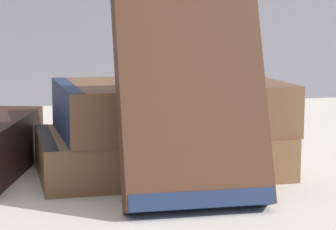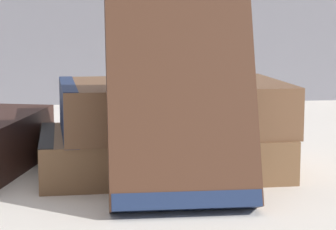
{
  "view_description": "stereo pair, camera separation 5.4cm",
  "coord_description": "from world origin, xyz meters",
  "px_view_note": "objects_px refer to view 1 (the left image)",
  "views": [
    {
      "loc": [
        -0.09,
        -0.55,
        0.15
      ],
      "look_at": [
        0.04,
        0.03,
        0.05
      ],
      "focal_mm": 75.0,
      "sensor_mm": 36.0,
      "label": 1
    },
    {
      "loc": [
        -0.03,
        -0.56,
        0.15
      ],
      "look_at": [
        0.04,
        0.03,
        0.05
      ],
      "focal_mm": 75.0,
      "sensor_mm": 36.0,
      "label": 2
    }
  ],
  "objects_px": {
    "book_flat_bottom": "(154,153)",
    "book_flat_top": "(165,107)",
    "reading_glasses": "(115,146)",
    "book_leaning_front": "(192,101)",
    "pocket_watch": "(203,78)"
  },
  "relations": [
    {
      "from": "book_flat_top",
      "to": "book_flat_bottom",
      "type": "bearing_deg",
      "value": 175.86
    },
    {
      "from": "book_flat_bottom",
      "to": "book_flat_top",
      "type": "distance_m",
      "value": 0.04
    },
    {
      "from": "book_leaning_front",
      "to": "reading_glasses",
      "type": "relative_size",
      "value": 1.38
    },
    {
      "from": "pocket_watch",
      "to": "reading_glasses",
      "type": "height_order",
      "value": "pocket_watch"
    },
    {
      "from": "reading_glasses",
      "to": "book_leaning_front",
      "type": "bearing_deg",
      "value": -64.94
    },
    {
      "from": "book_flat_top",
      "to": "reading_glasses",
      "type": "bearing_deg",
      "value": 99.99
    },
    {
      "from": "book_flat_bottom",
      "to": "book_leaning_front",
      "type": "xyz_separation_m",
      "value": [
        0.01,
        -0.1,
        0.06
      ]
    },
    {
      "from": "book_flat_bottom",
      "to": "book_flat_top",
      "type": "height_order",
      "value": "book_flat_top"
    },
    {
      "from": "book_flat_bottom",
      "to": "pocket_watch",
      "type": "bearing_deg",
      "value": -4.67
    },
    {
      "from": "book_flat_bottom",
      "to": "pocket_watch",
      "type": "relative_size",
      "value": 3.65
    },
    {
      "from": "book_flat_top",
      "to": "pocket_watch",
      "type": "distance_m",
      "value": 0.04
    },
    {
      "from": "pocket_watch",
      "to": "book_leaning_front",
      "type": "bearing_deg",
      "value": -109.2
    },
    {
      "from": "book_flat_top",
      "to": "book_leaning_front",
      "type": "xyz_separation_m",
      "value": [
        -0.0,
        -0.1,
        0.02
      ]
    },
    {
      "from": "book_leaning_front",
      "to": "pocket_watch",
      "type": "xyz_separation_m",
      "value": [
        0.03,
        0.1,
        0.01
      ]
    },
    {
      "from": "pocket_watch",
      "to": "book_flat_bottom",
      "type": "bearing_deg",
      "value": 177.19
    }
  ]
}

